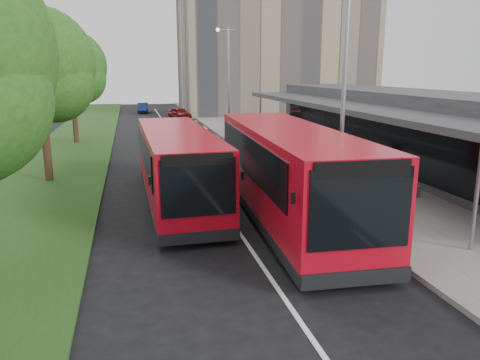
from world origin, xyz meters
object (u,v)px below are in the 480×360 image
at_px(lamp_post_far, 227,75).
at_px(bus_second, 177,167).
at_px(tree_mid, 39,70).
at_px(bus_main, 289,174).
at_px(tree_far, 71,71).
at_px(lamp_post_near, 342,80).
at_px(bollard, 257,134).
at_px(car_far, 143,108).
at_px(litter_bin, 302,154).
at_px(car_near, 180,113).

distance_m(lamp_post_far, bus_second, 19.07).
relative_size(tree_mid, bus_main, 0.69).
xyz_separation_m(tree_far, lamp_post_far, (11.13, 0.95, -0.28)).
bearing_deg(lamp_post_far, tree_mid, -130.68).
xyz_separation_m(lamp_post_near, bus_second, (-5.67, 2.08, -3.26)).
relative_size(tree_mid, bollard, 7.54).
bearing_deg(bollard, car_far, 104.83).
bearing_deg(car_far, tree_far, -100.60).
bearing_deg(bollard, tree_far, 166.59).
relative_size(lamp_post_near, bus_second, 0.79).
height_order(lamp_post_far, car_far, lamp_post_far).
relative_size(tree_far, litter_bin, 7.69).
bearing_deg(litter_bin, tree_far, 138.19).
height_order(tree_mid, car_far, tree_mid).
relative_size(tree_far, car_near, 2.25).
relative_size(lamp_post_near, bollard, 7.72).
bearing_deg(tree_far, bus_main, -65.94).
relative_size(lamp_post_far, bollard, 7.72).
bearing_deg(tree_mid, bus_second, -42.29).
relative_size(bus_main, bus_second, 1.12).
relative_size(lamp_post_near, bus_main, 0.70).
xyz_separation_m(lamp_post_near, car_far, (-5.80, 42.82, -4.12)).
relative_size(bus_main, litter_bin, 11.30).
relative_size(bollard, car_far, 0.29).
relative_size(tree_far, bus_second, 0.77).
bearing_deg(lamp_post_near, tree_far, 120.29).
distance_m(tree_far, car_near, 18.62).
distance_m(lamp_post_far, car_near, 15.51).
relative_size(bus_main, bollard, 10.98).
height_order(bus_main, bollard, bus_main).
relative_size(tree_mid, bus_second, 0.77).
xyz_separation_m(lamp_post_near, bus_main, (-2.22, -0.91, -3.08)).
bearing_deg(lamp_post_far, bollard, -71.89).
distance_m(car_near, car_far, 8.81).
height_order(lamp_post_near, litter_bin, lamp_post_near).
height_order(tree_mid, bus_main, tree_mid).
relative_size(lamp_post_far, bus_main, 0.70).
bearing_deg(tree_mid, bus_main, -41.78).
height_order(tree_far, bus_second, tree_far).
bearing_deg(litter_bin, bollard, 91.58).
relative_size(tree_mid, tree_far, 1.01).
distance_m(tree_mid, lamp_post_near, 13.18).
bearing_deg(bus_main, tree_mid, 140.78).
relative_size(lamp_post_near, litter_bin, 7.94).
relative_size(lamp_post_near, car_near, 2.33).
bearing_deg(bollard, lamp_post_far, 108.11).
bearing_deg(lamp_post_far, bus_second, -107.55).
distance_m(lamp_post_far, bollard, 5.77).
distance_m(lamp_post_near, car_near, 35.10).
xyz_separation_m(bus_main, litter_bin, (3.72, 8.66, -0.98)).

